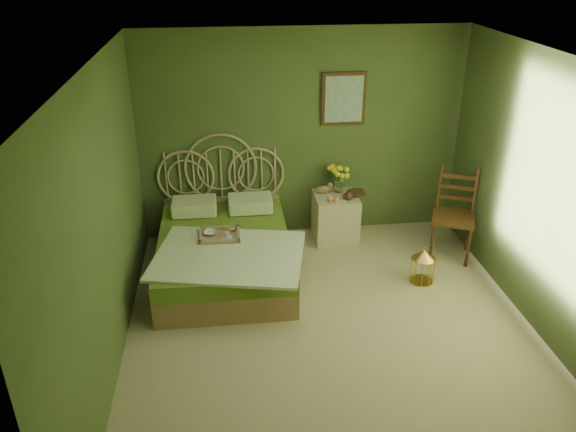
{
  "coord_description": "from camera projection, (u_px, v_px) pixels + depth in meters",
  "views": [
    {
      "loc": [
        -0.96,
        -4.34,
        3.46
      ],
      "look_at": [
        -0.32,
        1.0,
        0.82
      ],
      "focal_mm": 35.0,
      "sensor_mm": 36.0,
      "label": 1
    }
  ],
  "objects": [
    {
      "name": "wall_left",
      "position": [
        104.0,
        227.0,
        4.71
      ],
      "size": [
        0.0,
        4.5,
        4.5
      ],
      "primitive_type": "plane",
      "rotation": [
        1.57,
        0.0,
        1.57
      ],
      "color": "#4E6032",
      "rests_on": "floor"
    },
    {
      "name": "coffee_cup",
      "position": [
        227.0,
        235.0,
        6.15
      ],
      "size": [
        0.09,
        0.09,
        0.07
      ],
      "primitive_type": "imported",
      "rotation": [
        0.0,
        0.0,
        -0.29
      ],
      "color": "white",
      "rests_on": "bed"
    },
    {
      "name": "wall_back",
      "position": [
        302.0,
        136.0,
        6.92
      ],
      "size": [
        4.0,
        0.0,
        4.0
      ],
      "primitive_type": "plane",
      "rotation": [
        1.57,
        0.0,
        0.0
      ],
      "color": "#4E6032",
      "rests_on": "floor"
    },
    {
      "name": "book_upper",
      "position": [
        350.0,
        192.0,
        7.04
      ],
      "size": [
        0.2,
        0.25,
        0.02
      ],
      "primitive_type": "imported",
      "rotation": [
        0.0,
        0.0,
        -0.13
      ],
      "color": "#472819",
      "rests_on": "nightstand"
    },
    {
      "name": "book_lower",
      "position": [
        350.0,
        194.0,
        7.05
      ],
      "size": [
        0.2,
        0.25,
        0.02
      ],
      "primitive_type": "imported",
      "rotation": [
        0.0,
        0.0,
        0.15
      ],
      "color": "#381E0F",
      "rests_on": "nightstand"
    },
    {
      "name": "wall_right",
      "position": [
        553.0,
        204.0,
        5.13
      ],
      "size": [
        0.0,
        4.5,
        4.5
      ],
      "primitive_type": "plane",
      "rotation": [
        1.57,
        0.0,
        -1.57
      ],
      "color": "#4E6032",
      "rests_on": "floor"
    },
    {
      "name": "cereal_bowl",
      "position": [
        211.0,
        233.0,
        6.24
      ],
      "size": [
        0.19,
        0.19,
        0.04
      ],
      "primitive_type": "imported",
      "rotation": [
        0.0,
        0.0,
        -0.3
      ],
      "color": "white",
      "rests_on": "bed"
    },
    {
      "name": "wall_art",
      "position": [
        344.0,
        99.0,
        6.75
      ],
      "size": [
        0.54,
        0.04,
        0.64
      ],
      "color": "#341D0E",
      "rests_on": "wall_back"
    },
    {
      "name": "birdcage",
      "position": [
        423.0,
        266.0,
        6.26
      ],
      "size": [
        0.26,
        0.26,
        0.4
      ],
      "rotation": [
        0.0,
        0.0,
        0.19
      ],
      "color": "gold",
      "rests_on": "floor"
    },
    {
      "name": "floor",
      "position": [
        333.0,
        334.0,
        5.49
      ],
      "size": [
        4.5,
        4.5,
        0.0
      ],
      "primitive_type": "plane",
      "color": "#C4B88D",
      "rests_on": "ground"
    },
    {
      "name": "chair",
      "position": [
        452.0,
        208.0,
        6.68
      ],
      "size": [
        0.63,
        0.63,
        1.09
      ],
      "rotation": [
        0.0,
        0.0,
        -0.41
      ],
      "color": "#341D0E",
      "rests_on": "floor"
    },
    {
      "name": "ceiling",
      "position": [
        345.0,
        64.0,
        4.35
      ],
      "size": [
        4.5,
        4.5,
        0.0
      ],
      "primitive_type": "plane",
      "rotation": [
        3.14,
        0.0,
        0.0
      ],
      "color": "silver",
      "rests_on": "wall_back"
    },
    {
      "name": "bed",
      "position": [
        225.0,
        249.0,
        6.4
      ],
      "size": [
        1.74,
        2.19,
        1.36
      ],
      "color": "#A87F54",
      "rests_on": "floor"
    },
    {
      "name": "nightstand",
      "position": [
        336.0,
        212.0,
        7.13
      ],
      "size": [
        0.54,
        0.54,
        1.02
      ],
      "color": "beige",
      "rests_on": "floor"
    }
  ]
}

